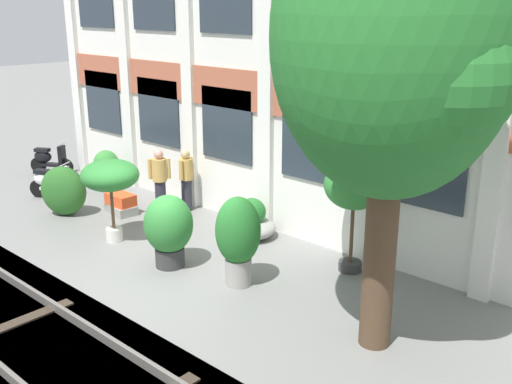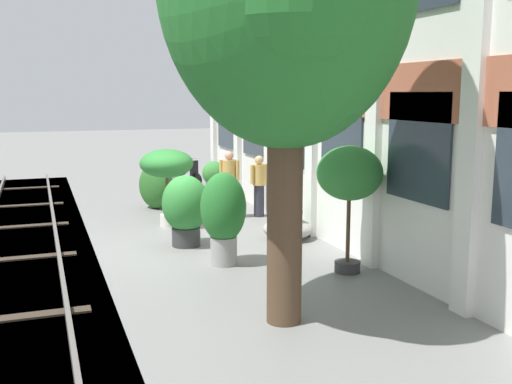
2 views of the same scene
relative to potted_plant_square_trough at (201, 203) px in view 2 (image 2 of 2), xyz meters
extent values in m
plane|color=slate|center=(3.34, -1.22, -0.24)|extent=(80.00, 80.00, 0.00)
cube|color=silver|center=(3.34, 1.90, 3.83)|extent=(15.01, 0.50, 8.13)
cube|color=#AD5B42|center=(3.34, 1.63, 2.86)|extent=(15.01, 0.06, 0.90)
cube|color=silver|center=(-4.17, 1.59, 3.83)|extent=(0.36, 0.16, 8.13)
cube|color=silver|center=(-1.67, 1.59, 3.83)|extent=(0.36, 0.16, 8.13)
cube|color=silver|center=(0.83, 1.59, 3.83)|extent=(0.36, 0.16, 8.13)
cube|color=silver|center=(3.34, 1.59, 3.83)|extent=(0.36, 0.16, 8.13)
cube|color=silver|center=(5.84, 1.59, 3.83)|extent=(0.36, 0.16, 8.13)
cube|color=silver|center=(8.34, 1.59, 3.83)|extent=(0.36, 0.16, 8.13)
cube|color=#28333D|center=(-2.92, 1.62, 2.01)|extent=(1.60, 0.04, 1.70)
cube|color=#28333D|center=(-0.42, 1.62, 2.01)|extent=(1.60, 0.04, 1.70)
cube|color=#28333D|center=(2.09, 1.62, 2.01)|extent=(1.60, 0.04, 1.70)
cube|color=#28333D|center=(4.59, 1.62, 2.01)|extent=(1.60, 0.04, 1.70)
cube|color=#28333D|center=(7.09, 1.62, 2.01)|extent=(1.60, 0.04, 1.70)
cube|color=#28333D|center=(-2.92, 1.62, 4.91)|extent=(1.60, 0.04, 1.70)
cube|color=#28333D|center=(-0.42, 1.62, 4.91)|extent=(1.60, 0.04, 1.70)
cube|color=#28333D|center=(2.09, 1.62, 4.91)|extent=(1.60, 0.04, 1.70)
cube|color=#4C473F|center=(3.34, -4.38, -0.38)|extent=(23.01, 2.80, 0.28)
cube|color=#605B56|center=(3.34, -3.66, -0.16)|extent=(23.01, 0.07, 0.15)
cube|color=#382D23|center=(-5.79, -4.38, -0.22)|extent=(0.24, 2.10, 0.03)
cube|color=#382D23|center=(-2.55, -4.38, -0.22)|extent=(0.24, 2.10, 0.03)
cube|color=#382D23|center=(0.27, -4.38, -0.22)|extent=(0.24, 2.10, 0.03)
cube|color=#382D23|center=(3.17, -4.38, -0.22)|extent=(0.24, 2.10, 0.03)
cube|color=#382D23|center=(6.39, -4.38, -0.22)|extent=(0.24, 2.10, 0.03)
cylinder|color=#4C3826|center=(7.75, -0.89, 1.43)|extent=(0.47, 0.47, 3.34)
sphere|color=#236B28|center=(6.93, -0.69, 3.87)|extent=(1.80, 1.80, 1.80)
sphere|color=#236B28|center=(8.57, -1.09, 3.87)|extent=(1.80, 1.80, 1.80)
cube|color=gray|center=(0.00, 0.00, -0.13)|extent=(0.88, 0.59, 0.22)
cube|color=#E04C23|center=(0.00, 0.00, 0.12)|extent=(0.74, 0.44, 0.28)
cylinder|color=gray|center=(4.84, -0.85, 0.02)|extent=(0.49, 0.49, 0.52)
ellipsoid|color=#236B28|center=(4.84, -0.85, 0.82)|extent=(0.83, 0.83, 1.27)
cylinder|color=#333333|center=(3.28, -1.17, -0.04)|extent=(0.58, 0.58, 0.38)
ellipsoid|color=#2D7A33|center=(3.28, -1.17, 0.64)|extent=(0.96, 0.96, 1.15)
cylinder|color=#333333|center=(-1.93, 0.92, -0.02)|extent=(0.50, 0.50, 0.44)
ellipsoid|color=#388438|center=(-1.93, 0.92, 0.51)|extent=(0.69, 0.69, 0.72)
ellipsoid|color=gray|center=(3.44, 1.01, -0.02)|extent=(1.07, 1.07, 0.43)
sphere|color=#236B28|center=(3.44, 1.01, 0.35)|extent=(0.63, 0.63, 0.63)
cylinder|color=#333333|center=(6.02, 1.03, -0.14)|extent=(0.45, 0.45, 0.19)
cylinder|color=#4C3826|center=(6.02, 1.03, 0.64)|extent=(0.07, 0.07, 1.36)
ellipsoid|color=#2D7A33|center=(6.02, 1.03, 1.50)|extent=(1.13, 1.13, 0.93)
cylinder|color=beige|center=(1.37, -1.15, -0.09)|extent=(0.36, 0.36, 0.29)
cylinder|color=brown|center=(1.37, -1.15, 0.58)|extent=(0.07, 0.07, 1.07)
ellipsoid|color=#2D7A33|center=(1.37, -1.15, 1.25)|extent=(1.23, 1.23, 0.65)
cylinder|color=black|center=(-4.14, 0.94, 0.00)|extent=(0.46, 0.32, 0.48)
cylinder|color=black|center=(-4.92, 0.49, 0.00)|extent=(0.46, 0.32, 0.48)
cube|color=black|center=(-4.54, 0.71, 0.04)|extent=(0.71, 0.55, 0.08)
ellipsoid|color=black|center=(-4.76, 0.58, 0.28)|extent=(0.61, 0.51, 0.36)
cube|color=black|center=(-4.76, 0.58, 0.48)|extent=(0.49, 0.41, 0.10)
cube|color=black|center=(-4.21, 0.90, 0.34)|extent=(0.24, 0.30, 0.60)
cylinder|color=#B7B7BF|center=(-4.19, 0.91, 0.72)|extent=(0.28, 0.45, 0.03)
cylinder|color=black|center=(-1.89, -0.28, 0.00)|extent=(0.46, 0.31, 0.48)
cylinder|color=black|center=(-2.68, -0.72, 0.00)|extent=(0.46, 0.31, 0.48)
cube|color=silver|center=(-2.30, -0.51, 0.04)|extent=(0.71, 0.54, 0.08)
ellipsoid|color=silver|center=(-2.52, -0.63, 0.28)|extent=(0.62, 0.50, 0.36)
cube|color=black|center=(-2.52, -0.63, 0.48)|extent=(0.49, 0.41, 0.10)
cube|color=silver|center=(-1.96, -0.32, 0.34)|extent=(0.24, 0.30, 0.60)
cylinder|color=#B7B7BF|center=(-1.95, -0.31, 0.72)|extent=(0.27, 0.45, 0.03)
cylinder|color=#282833|center=(1.02, 1.25, 0.17)|extent=(0.26, 0.26, 0.80)
cylinder|color=tan|center=(1.02, 1.25, 0.83)|extent=(0.34, 0.34, 0.52)
sphere|color=tan|center=(1.02, 1.25, 1.20)|extent=(0.22, 0.22, 0.22)
cylinder|color=tan|center=(0.95, 1.46, 0.85)|extent=(0.09, 0.09, 0.47)
cylinder|color=tan|center=(1.09, 1.04, 0.85)|extent=(0.09, 0.09, 0.47)
cylinder|color=#282833|center=(0.94, 0.50, 0.22)|extent=(0.26, 0.26, 0.91)
cylinder|color=tan|center=(0.94, 0.50, 0.95)|extent=(0.34, 0.34, 0.54)
sphere|color=tan|center=(0.94, 0.50, 1.32)|extent=(0.22, 0.22, 0.22)
cylinder|color=tan|center=(0.80, 0.33, 0.97)|extent=(0.09, 0.09, 0.48)
cylinder|color=tan|center=(1.09, 0.66, 0.97)|extent=(0.09, 0.09, 0.48)
ellipsoid|color=#286023|center=(-0.92, -0.98, 0.37)|extent=(1.33, 1.19, 1.22)
camera|label=1|loc=(11.83, -8.02, 4.73)|focal=42.00mm
camera|label=2|loc=(14.93, -3.92, 2.84)|focal=42.00mm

